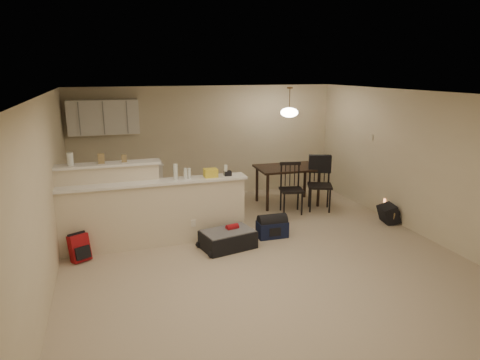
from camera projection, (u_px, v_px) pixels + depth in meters
name	position (u px, v px, depth m)	size (l,w,h in m)	color
room	(260.00, 178.00, 6.48)	(7.00, 7.02, 2.50)	#BDAB91
breakfast_bar	(139.00, 210.00, 7.03)	(3.08, 0.58, 1.39)	beige
upper_cabinets	(103.00, 117.00, 8.73)	(1.40, 0.34, 0.70)	white
kitchen_counter	(119.00, 186.00, 9.03)	(1.80, 0.60, 0.90)	white
thermostat	(371.00, 137.00, 8.72)	(0.02, 0.12, 0.12)	beige
jar	(70.00, 159.00, 6.65)	(0.10, 0.10, 0.20)	silver
cereal_box	(101.00, 159.00, 6.79)	(0.10, 0.07, 0.16)	olive
small_box	(124.00, 158.00, 6.89)	(0.08, 0.06, 0.12)	olive
bottle_a	(176.00, 172.00, 6.98)	(0.07, 0.07, 0.26)	silver
bottle_b	(186.00, 174.00, 7.04)	(0.06, 0.06, 0.18)	silver
bag_lump	(211.00, 173.00, 7.17)	(0.22, 0.18, 0.14)	olive
pouch	(228.00, 173.00, 7.26)	(0.12, 0.10, 0.08)	olive
extra_item_x	(189.00, 173.00, 7.06)	(0.05, 0.05, 0.18)	silver
extra_item_y	(226.00, 170.00, 7.24)	(0.06, 0.06, 0.19)	silver
dining_table	(288.00, 171.00, 9.16)	(1.35, 0.92, 0.83)	black
pendant_lamp	(289.00, 112.00, 8.85)	(0.36, 0.36, 0.62)	brown
dining_chair_near	(292.00, 189.00, 8.62)	(0.45, 0.43, 1.02)	black
dining_chair_far	(320.00, 184.00, 8.80)	(0.48, 0.46, 1.10)	black
suitcase	(228.00, 240.00, 7.00)	(0.84, 0.54, 0.28)	black
red_backpack	(79.00, 248.00, 6.51)	(0.28, 0.17, 0.41)	#A01218
navy_duffel	(272.00, 229.00, 7.45)	(0.52, 0.28, 0.28)	#111837
black_daypack	(389.00, 214.00, 8.15)	(0.38, 0.27, 0.34)	black
cardboard_sheet	(389.00, 215.00, 8.15)	(0.38, 0.02, 0.29)	olive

